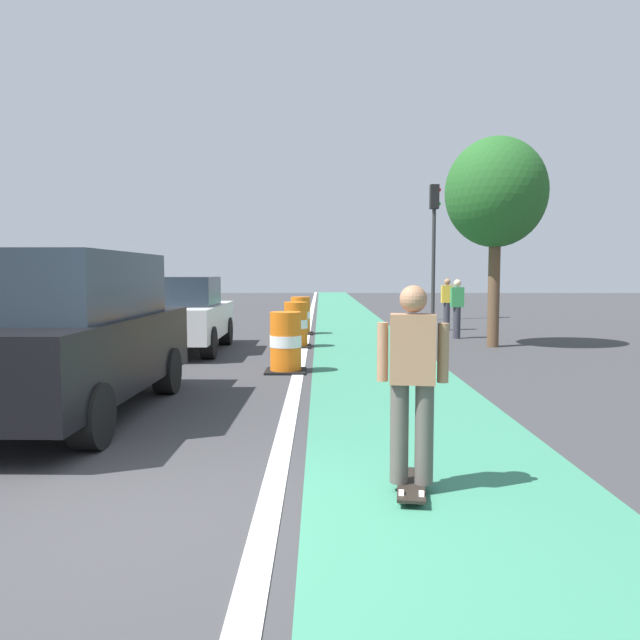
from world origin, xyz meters
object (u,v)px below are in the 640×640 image
parked_sedan_second (178,315)px  traffic_barrel_back (298,316)px  skateboarder_on_lane (410,382)px  street_tree_sidewalk (493,194)px  pedestrian_waiting (455,307)px  traffic_barrel_front (283,343)px  parked_suv_nearest (66,334)px  traffic_barrel_mid (293,325)px  traffic_light_corner (432,228)px  pedestrian_crossing (444,303)px

parked_sedan_second → traffic_barrel_back: size_ratio=3.79×
skateboarder_on_lane → traffic_barrel_back: bearing=95.9°
parked_sedan_second → skateboarder_on_lane: bearing=-66.3°
parked_sedan_second → street_tree_sidewalk: (7.34, 0.90, 2.83)m
skateboarder_on_lane → pedestrian_waiting: skateboarder_on_lane is taller
skateboarder_on_lane → traffic_barrel_front: size_ratio=1.55×
parked_suv_nearest → traffic_barrel_back: bearing=76.0°
parked_sedan_second → street_tree_sidewalk: bearing=7.0°
traffic_barrel_front → parked_suv_nearest: bearing=-126.6°
parked_sedan_second → traffic_barrel_front: 3.84m
traffic_barrel_back → street_tree_sidewalk: size_ratio=0.22×
traffic_barrel_front → skateboarder_on_lane: bearing=-77.2°
skateboarder_on_lane → traffic_barrel_back: (-1.31, 12.82, -0.38)m
pedestrian_waiting → parked_suv_nearest: bearing=-127.3°
traffic_barrel_mid → traffic_barrel_back: size_ratio=1.00×
skateboarder_on_lane → parked_sedan_second: size_ratio=0.41×
traffic_barrel_back → traffic_light_corner: 7.91m
skateboarder_on_lane → parked_sedan_second: 9.69m
parked_sedan_second → traffic_light_corner: (7.47, 9.41, 2.67)m
traffic_barrel_back → pedestrian_waiting: (4.30, -1.17, 0.33)m
parked_suv_nearest → traffic_light_corner: 17.49m
pedestrian_crossing → traffic_barrel_back: bearing=-164.8°
traffic_barrel_back → pedestrian_waiting: size_ratio=0.68×
traffic_barrel_mid → traffic_light_corner: size_ratio=0.21×
parked_suv_nearest → pedestrian_crossing: 13.42m
pedestrian_waiting → traffic_barrel_front: bearing=-127.7°
skateboarder_on_lane → parked_suv_nearest: (-3.86, 2.65, 0.12)m
parked_sedan_second → pedestrian_crossing: bearing=36.0°
parked_suv_nearest → traffic_barrel_mid: (2.53, 7.06, -0.50)m
traffic_barrel_front → street_tree_sidewalk: size_ratio=0.22×
traffic_light_corner → pedestrian_waiting: size_ratio=3.17×
parked_sedan_second → traffic_barrel_mid: bearing=18.1°
traffic_barrel_back → parked_suv_nearest: bearing=-104.0°
pedestrian_waiting → street_tree_sidewalk: street_tree_sidewalk is taller
skateboarder_on_lane → street_tree_sidewalk: size_ratio=0.34×
parked_sedan_second → traffic_barrel_back: 4.72m
traffic_barrel_front → street_tree_sidewalk: bearing=38.1°
parked_suv_nearest → traffic_barrel_front: (2.49, 3.36, -0.50)m
street_tree_sidewalk → parked_sedan_second: bearing=-173.0°
traffic_barrel_back → traffic_light_corner: bearing=48.2°
skateboarder_on_lane → parked_suv_nearest: bearing=145.5°
parked_suv_nearest → traffic_barrel_front: parked_suv_nearest is taller
traffic_barrel_front → pedestrian_crossing: (4.58, 8.04, 0.33)m
traffic_light_corner → street_tree_sidewalk: bearing=-90.9°
parked_suv_nearest → street_tree_sidewalk: (7.30, 7.12, 2.63)m
parked_suv_nearest → traffic_light_corner: traffic_light_corner is taller
parked_suv_nearest → traffic_barrel_back: (2.54, 10.17, -0.50)m
traffic_barrel_mid → traffic_light_corner: (4.90, 8.57, 2.97)m
skateboarder_on_lane → traffic_barrel_front: (-1.36, 6.01, -0.38)m
traffic_barrel_front → traffic_barrel_mid: bearing=89.4°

